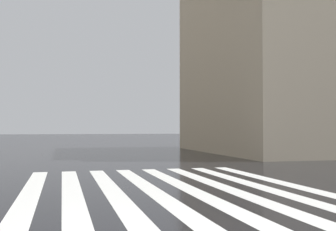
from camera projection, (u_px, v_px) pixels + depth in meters
zebra_crossing at (185, 198)px, 9.31m from camera, size 13.00×7.50×0.01m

